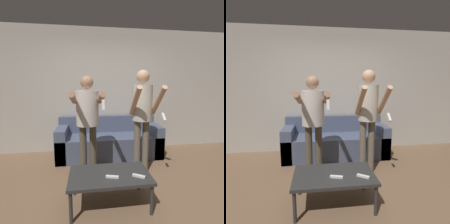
% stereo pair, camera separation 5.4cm
% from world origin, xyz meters
% --- Properties ---
extents(ground_plane, '(14.00, 14.00, 0.00)m').
position_xyz_m(ground_plane, '(0.00, 0.00, 0.00)').
color(ground_plane, brown).
extents(wall_back, '(6.40, 0.06, 2.70)m').
position_xyz_m(wall_back, '(0.00, 1.94, 1.35)').
color(wall_back, '#B7B2A8').
rests_on(wall_back, ground_plane).
extents(couch, '(2.10, 0.77, 0.81)m').
position_xyz_m(couch, '(0.08, 1.52, 0.29)').
color(couch, '#4C5670').
rests_on(couch, ground_plane).
extents(person_standing_left, '(0.47, 0.75, 1.61)m').
position_xyz_m(person_standing_left, '(-0.36, 0.70, 1.02)').
color(person_standing_left, brown).
rests_on(person_standing_left, ground_plane).
extents(person_standing_right, '(0.44, 0.64, 1.71)m').
position_xyz_m(person_standing_right, '(0.52, 0.70, 1.07)').
color(person_standing_right, '#6B6051').
rests_on(person_standing_right, ground_plane).
extents(coffee_table, '(0.98, 0.58, 0.40)m').
position_xyz_m(coffee_table, '(-0.12, -0.03, 0.36)').
color(coffee_table, '#2D2D2D').
rests_on(coffee_table, ground_plane).
extents(remote_near, '(0.15, 0.11, 0.02)m').
position_xyz_m(remote_near, '(0.21, -0.16, 0.41)').
color(remote_near, white).
rests_on(remote_near, coffee_table).
extents(remote_far, '(0.15, 0.08, 0.02)m').
position_xyz_m(remote_far, '(-0.10, -0.13, 0.41)').
color(remote_far, white).
rests_on(remote_far, coffee_table).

